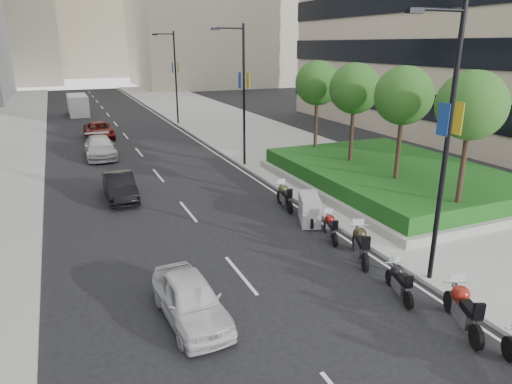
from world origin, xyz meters
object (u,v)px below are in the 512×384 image
motorcycle_2 (399,281)px  motorcycle_3 (360,244)px  lamp_post_0 (444,136)px  lamp_post_1 (242,89)px  motorcycle_6 (284,196)px  car_c (100,147)px  motorcycle_1 (463,308)px  delivery_van (78,106)px  motorcycle_5 (309,209)px  car_a (190,299)px  motorcycle_4 (331,227)px  car_b (120,186)px  car_d (99,130)px  lamp_post_2 (174,73)px

motorcycle_2 → motorcycle_3: (0.41, 2.65, 0.12)m
lamp_post_0 → lamp_post_1: (0.00, 17.00, 0.00)m
motorcycle_6 → car_c: car_c is taller
lamp_post_1 → motorcycle_2: size_ratio=4.65×
motorcycle_1 → delivery_van: bearing=32.4°
lamp_post_0 → motorcycle_5: lamp_post_0 is taller
lamp_post_1 → car_a: (-7.99, -15.97, -4.39)m
motorcycle_4 → car_c: size_ratio=0.38×
motorcycle_5 → motorcycle_6: motorcycle_5 is taller
motorcycle_3 → car_a: 7.05m
car_b → delivery_van: 32.51m
motorcycle_4 → delivery_van: (-7.69, 41.34, 0.53)m
lamp_post_0 → motorcycle_3: bearing=114.5°
car_d → motorcycle_1: bearing=-79.0°
car_a → car_c: bearing=88.0°
motorcycle_1 → car_d: bearing=34.9°
car_d → motorcycle_4: bearing=-76.2°
motorcycle_5 → car_d: (-6.94, 24.30, 0.07)m
motorcycle_2 → motorcycle_6: 8.98m
motorcycle_5 → car_a: size_ratio=0.56×
lamp_post_2 → motorcycle_6: bearing=-92.3°
car_b → car_d: car_d is taller
motorcycle_5 → delivery_van: delivery_van is taller
car_a → car_b: 12.26m
motorcycle_6 → car_a: (-6.92, -7.61, 0.07)m
motorcycle_5 → car_d: size_ratio=0.45×
delivery_van → lamp_post_0: bearing=-79.9°
motorcycle_4 → car_a: car_a is taller
motorcycle_1 → motorcycle_6: bearing=23.6°
motorcycle_3 → motorcycle_5: size_ratio=1.03×
car_a → car_d: size_ratio=0.80×
car_c → motorcycle_3: bearing=-69.8°
motorcycle_2 → car_a: car_a is taller
motorcycle_4 → motorcycle_5: 2.00m
motorcycle_5 → motorcycle_6: (-0.17, 2.19, -0.02)m
car_c → motorcycle_6: bearing=-62.6°
lamp_post_1 → car_c: 11.49m
car_a → lamp_post_1: bearing=60.3°
motorcycle_5 → car_c: size_ratio=0.44×
lamp_post_0 → motorcycle_2: size_ratio=4.65×
motorcycle_2 → motorcycle_4: motorcycle_2 is taller
motorcycle_3 → car_c: bearing=43.0°
motorcycle_5 → car_c: 18.61m
lamp_post_1 → motorcycle_6: size_ratio=4.00×
motorcycle_2 → car_a: (-6.52, 1.36, 0.14)m
lamp_post_0 → delivery_van: lamp_post_0 is taller
motorcycle_2 → delivery_van: 46.69m
motorcycle_2 → motorcycle_5: size_ratio=0.88×
motorcycle_1 → delivery_van: delivery_van is taller
lamp_post_2 → motorcycle_6: (-1.07, -26.36, -4.46)m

